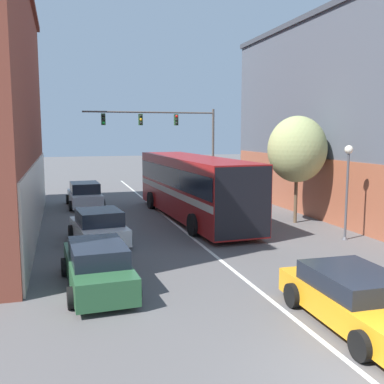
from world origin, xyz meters
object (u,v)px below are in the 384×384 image
at_px(street_tree_near, 297,149).
at_px(hatchback_foreground, 358,300).
at_px(street_lamp, 347,181).
at_px(parked_car_left_mid, 99,227).
at_px(parked_car_left_near, 85,195).
at_px(parked_car_left_far, 97,266).
at_px(traffic_signal_gantry, 170,130).
at_px(bus, 193,184).

bearing_deg(street_tree_near, hatchback_foreground, -112.34).
distance_m(street_lamp, street_tree_near, 4.02).
relative_size(hatchback_foreground, parked_car_left_mid, 1.17).
xyz_separation_m(parked_car_left_near, parked_car_left_far, (-0.41, -14.98, -0.04)).
bearing_deg(traffic_signal_gantry, parked_car_left_far, -109.70).
relative_size(hatchback_foreground, traffic_signal_gantry, 0.49).
xyz_separation_m(bus, traffic_signal_gantry, (1.13, 9.58, 2.87)).
relative_size(hatchback_foreground, street_tree_near, 0.88).
relative_size(parked_car_left_near, street_lamp, 1.09).
distance_m(bus, parked_car_left_near, 7.73).
distance_m(hatchback_foreground, parked_car_left_mid, 11.12).
bearing_deg(parked_car_left_mid, hatchback_foreground, -158.39).
relative_size(parked_car_left_mid, street_tree_near, 0.75).
height_order(parked_car_left_far, street_lamp, street_lamp).
distance_m(parked_car_left_far, traffic_signal_gantry, 20.60).
bearing_deg(parked_car_left_far, hatchback_foreground, -129.75).
bearing_deg(hatchback_foreground, parked_car_left_near, 16.70).
relative_size(bus, hatchback_foreground, 2.64).
relative_size(hatchback_foreground, parked_car_left_near, 1.08).
bearing_deg(bus, parked_car_left_mid, 124.15).
bearing_deg(traffic_signal_gantry, parked_car_left_mid, -115.08).
height_order(parked_car_left_near, parked_car_left_far, parked_car_left_near).
bearing_deg(parked_car_left_far, bus, -33.87).
bearing_deg(street_tree_near, bus, 152.28).
height_order(parked_car_left_mid, street_tree_near, street_tree_near).
relative_size(parked_car_left_near, parked_car_left_far, 0.94).
distance_m(parked_car_left_mid, street_lamp, 10.55).
relative_size(parked_car_left_near, street_tree_near, 0.82).
relative_size(parked_car_left_far, street_lamp, 1.16).
xyz_separation_m(parked_car_left_near, street_lamp, (10.18, -11.84, 1.82)).
height_order(hatchback_foreground, street_tree_near, street_tree_near).
relative_size(bus, street_tree_near, 2.32).
bearing_deg(parked_car_left_near, street_tree_near, -131.66).
bearing_deg(parked_car_left_near, hatchback_foreground, -167.44).
relative_size(hatchback_foreground, street_lamp, 1.17).
xyz_separation_m(street_lamp, street_tree_near, (-0.23, 3.84, 1.17)).
height_order(parked_car_left_mid, parked_car_left_far, parked_car_left_mid).
bearing_deg(parked_car_left_near, parked_car_left_mid, 177.62).
bearing_deg(street_tree_near, parked_car_left_near, 141.19).
height_order(bus, street_tree_near, street_tree_near).
distance_m(parked_car_left_near, street_tree_near, 13.12).
distance_m(parked_car_left_mid, traffic_signal_gantry, 15.45).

